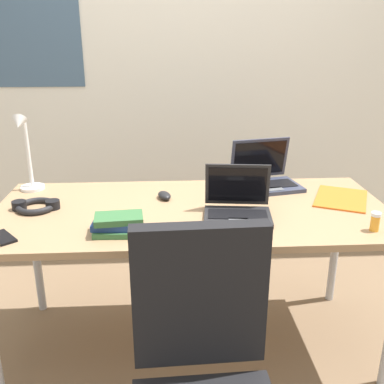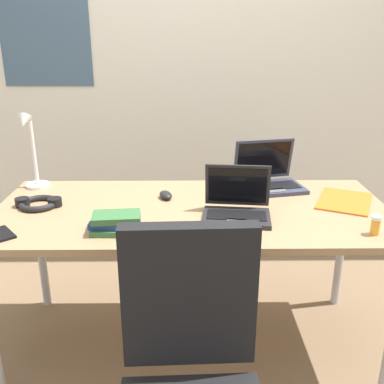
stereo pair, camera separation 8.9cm
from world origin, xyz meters
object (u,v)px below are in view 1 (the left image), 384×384
(desk_lamp, at_px, (26,154))
(laptop_near_lamp, at_px, (265,178))
(pill_bottle, at_px, (375,221))
(laptop_back_right, at_px, (238,206))
(computer_mouse, at_px, (164,195))
(cell_phone, at_px, (3,237))
(book_stack, at_px, (118,224))
(paper_folder_far_corner, at_px, (341,198))
(headphones, at_px, (36,206))

(desk_lamp, distance_m, laptop_near_lamp, 1.21)
(desk_lamp, xyz_separation_m, pill_bottle, (1.52, -0.56, -0.16))
(laptop_back_right, bearing_deg, desk_lamp, 159.54)
(laptop_near_lamp, xyz_separation_m, computer_mouse, (-0.52, -0.15, -0.03))
(cell_phone, bearing_deg, book_stack, -35.50)
(desk_lamp, distance_m, pill_bottle, 1.63)
(laptop_near_lamp, height_order, paper_folder_far_corner, laptop_near_lamp)
(laptop_near_lamp, relative_size, cell_phone, 2.69)
(laptop_back_right, relative_size, pill_bottle, 3.94)
(book_stack, distance_m, paper_folder_far_corner, 1.08)
(pill_bottle, distance_m, paper_folder_far_corner, 0.36)
(computer_mouse, bearing_deg, book_stack, -137.27)
(desk_lamp, xyz_separation_m, headphones, (0.09, -0.24, -0.18))
(laptop_near_lamp, relative_size, computer_mouse, 3.80)
(computer_mouse, height_order, book_stack, book_stack)
(laptop_near_lamp, bearing_deg, laptop_back_right, -118.41)
(headphones, relative_size, paper_folder_far_corner, 0.69)
(laptop_near_lamp, height_order, cell_phone, laptop_near_lamp)
(pill_bottle, bearing_deg, headphones, 167.59)
(book_stack, bearing_deg, cell_phone, -175.67)
(desk_lamp, relative_size, computer_mouse, 4.17)
(cell_phone, bearing_deg, laptop_near_lamp, -14.27)
(cell_phone, height_order, pill_bottle, pill_bottle)
(book_stack, bearing_deg, paper_folder_far_corner, 16.67)
(pill_bottle, distance_m, book_stack, 1.04)
(pill_bottle, bearing_deg, paper_folder_far_corner, 89.87)
(desk_lamp, distance_m, paper_folder_far_corner, 1.55)
(desk_lamp, xyz_separation_m, book_stack, (0.49, -0.51, -0.16))
(desk_lamp, bearing_deg, headphones, -69.10)
(desk_lamp, bearing_deg, book_stack, -46.20)
(laptop_back_right, bearing_deg, book_stack, -164.56)
(cell_phone, bearing_deg, desk_lamp, 54.73)
(laptop_back_right, relative_size, book_stack, 1.49)
(book_stack, bearing_deg, computer_mouse, 63.12)
(computer_mouse, relative_size, headphones, 0.45)
(laptop_near_lamp, bearing_deg, pill_bottle, -60.09)
(desk_lamp, relative_size, book_stack, 1.92)
(pill_bottle, height_order, paper_folder_far_corner, pill_bottle)
(headphones, distance_m, pill_bottle, 1.47)
(cell_phone, xyz_separation_m, paper_folder_far_corner, (1.48, 0.34, -0.00))
(cell_phone, bearing_deg, pill_bottle, -40.32)
(laptop_near_lamp, bearing_deg, cell_phone, -154.43)
(laptop_back_right, distance_m, headphones, 0.91)
(computer_mouse, bearing_deg, laptop_back_right, -55.78)
(desk_lamp, relative_size, cell_phone, 2.94)
(laptop_back_right, relative_size, cell_phone, 2.29)
(computer_mouse, relative_size, cell_phone, 0.71)
(desk_lamp, xyz_separation_m, cell_phone, (0.04, -0.54, -0.19))
(cell_phone, distance_m, book_stack, 0.45)
(cell_phone, distance_m, paper_folder_far_corner, 1.52)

